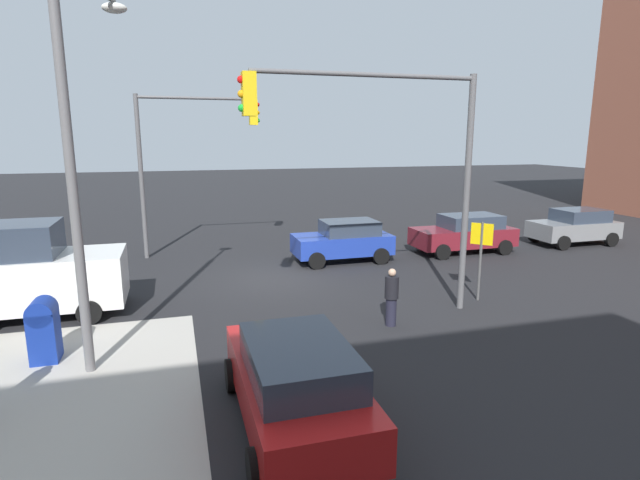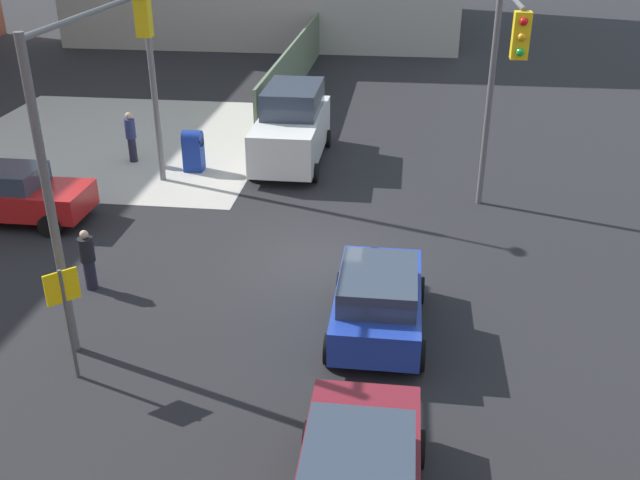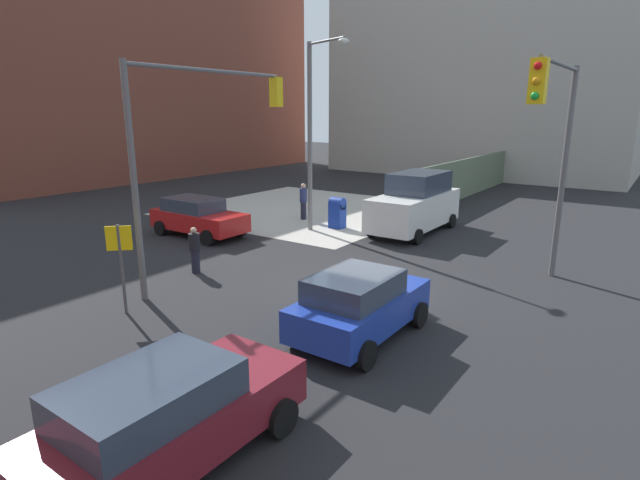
{
  "view_description": "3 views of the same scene",
  "coord_description": "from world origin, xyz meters",
  "px_view_note": "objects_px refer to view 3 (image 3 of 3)",
  "views": [
    {
      "loc": [
        3.29,
        16.58,
        4.87
      ],
      "look_at": [
        -0.99,
        2.02,
        1.72
      ],
      "focal_mm": 28.0,
      "sensor_mm": 36.0,
      "label": 1
    },
    {
      "loc": [
        -16.21,
        -2.12,
        8.64
      ],
      "look_at": [
        -2.0,
        -0.37,
        1.63
      ],
      "focal_mm": 40.0,
      "sensor_mm": 36.0,
      "label": 2
    },
    {
      "loc": [
        -12.48,
        -7.3,
        5.18
      ],
      "look_at": [
        0.1,
        1.64,
        1.21
      ],
      "focal_mm": 28.0,
      "sensor_mm": 36.0,
      "label": 3
    }
  ],
  "objects_px": {
    "sedan_maroon": "(166,416)",
    "traffic_signal_se_corner": "(556,134)",
    "traffic_signal_nw_corner": "(201,129)",
    "van_white_delivery": "(415,203)",
    "smokestack": "(265,72)",
    "pedestrian_waiting": "(195,250)",
    "pedestrian_crossing": "(303,201)",
    "street_lamp_corner": "(314,124)",
    "mailbox_blue": "(337,212)",
    "hatchback_blue": "(359,304)",
    "sedan_red": "(198,216)"
  },
  "relations": [
    {
      "from": "sedan_maroon",
      "to": "traffic_signal_se_corner",
      "type": "bearing_deg",
      "value": -13.95
    },
    {
      "from": "traffic_signal_nw_corner",
      "to": "van_white_delivery",
      "type": "height_order",
      "value": "traffic_signal_nw_corner"
    },
    {
      "from": "smokestack",
      "to": "pedestrian_waiting",
      "type": "height_order",
      "value": "smokestack"
    },
    {
      "from": "pedestrian_crossing",
      "to": "pedestrian_waiting",
      "type": "bearing_deg",
      "value": 19.67
    },
    {
      "from": "smokestack",
      "to": "pedestrian_waiting",
      "type": "xyz_separation_m",
      "value": [
        -31.82,
        -24.8,
        -8.53
      ]
    },
    {
      "from": "traffic_signal_se_corner",
      "to": "street_lamp_corner",
      "type": "xyz_separation_m",
      "value": [
        2.41,
        9.95,
        0.11
      ]
    },
    {
      "from": "mailbox_blue",
      "to": "smokestack",
      "type": "bearing_deg",
      "value": 46.62
    },
    {
      "from": "pedestrian_waiting",
      "to": "mailbox_blue",
      "type": "bearing_deg",
      "value": 144.3
    },
    {
      "from": "hatchback_blue",
      "to": "sedan_maroon",
      "type": "bearing_deg",
      "value": 179.69
    },
    {
      "from": "smokestack",
      "to": "traffic_signal_nw_corner",
      "type": "bearing_deg",
      "value": -141.34
    },
    {
      "from": "smokestack",
      "to": "pedestrian_crossing",
      "type": "bearing_deg",
      "value": -135.53
    },
    {
      "from": "traffic_signal_nw_corner",
      "to": "street_lamp_corner",
      "type": "height_order",
      "value": "street_lamp_corner"
    },
    {
      "from": "street_lamp_corner",
      "to": "pedestrian_waiting",
      "type": "bearing_deg",
      "value": -177.94
    },
    {
      "from": "sedan_maroon",
      "to": "van_white_delivery",
      "type": "bearing_deg",
      "value": 12.34
    },
    {
      "from": "traffic_signal_nw_corner",
      "to": "traffic_signal_se_corner",
      "type": "relative_size",
      "value": 1.0
    },
    {
      "from": "hatchback_blue",
      "to": "traffic_signal_se_corner",
      "type": "bearing_deg",
      "value": -25.59
    },
    {
      "from": "traffic_signal_nw_corner",
      "to": "traffic_signal_se_corner",
      "type": "height_order",
      "value": "same"
    },
    {
      "from": "street_lamp_corner",
      "to": "hatchback_blue",
      "type": "xyz_separation_m",
      "value": [
        -8.16,
        -7.2,
        -3.86
      ]
    },
    {
      "from": "street_lamp_corner",
      "to": "sedan_red",
      "type": "xyz_separation_m",
      "value": [
        -3.56,
        3.61,
        -3.86
      ]
    },
    {
      "from": "pedestrian_waiting",
      "to": "traffic_signal_nw_corner",
      "type": "bearing_deg",
      "value": 51.69
    },
    {
      "from": "traffic_signal_nw_corner",
      "to": "hatchback_blue",
      "type": "height_order",
      "value": "traffic_signal_nw_corner"
    },
    {
      "from": "traffic_signal_se_corner",
      "to": "hatchback_blue",
      "type": "height_order",
      "value": "traffic_signal_se_corner"
    },
    {
      "from": "smokestack",
      "to": "sedan_red",
      "type": "bearing_deg",
      "value": -143.51
    },
    {
      "from": "street_lamp_corner",
      "to": "hatchback_blue",
      "type": "relative_size",
      "value": 2.09
    },
    {
      "from": "street_lamp_corner",
      "to": "traffic_signal_se_corner",
      "type": "bearing_deg",
      "value": -103.63
    },
    {
      "from": "traffic_signal_nw_corner",
      "to": "pedestrian_waiting",
      "type": "height_order",
      "value": "traffic_signal_nw_corner"
    },
    {
      "from": "traffic_signal_nw_corner",
      "to": "hatchback_blue",
      "type": "relative_size",
      "value": 1.7
    },
    {
      "from": "traffic_signal_se_corner",
      "to": "pedestrian_waiting",
      "type": "relative_size",
      "value": 4.22
    },
    {
      "from": "street_lamp_corner",
      "to": "mailbox_blue",
      "type": "distance_m",
      "value": 4.12
    },
    {
      "from": "pedestrian_crossing",
      "to": "mailbox_blue",
      "type": "bearing_deg",
      "value": 81.6
    },
    {
      "from": "traffic_signal_nw_corner",
      "to": "sedan_red",
      "type": "xyz_separation_m",
      "value": [
        3.56,
        4.56,
        -3.84
      ]
    },
    {
      "from": "smokestack",
      "to": "mailbox_blue",
      "type": "height_order",
      "value": "smokestack"
    },
    {
      "from": "traffic_signal_se_corner",
      "to": "sedan_maroon",
      "type": "relative_size",
      "value": 1.51
    },
    {
      "from": "mailbox_blue",
      "to": "sedan_maroon",
      "type": "relative_size",
      "value": 0.33
    },
    {
      "from": "mailbox_blue",
      "to": "pedestrian_crossing",
      "type": "height_order",
      "value": "pedestrian_crossing"
    },
    {
      "from": "traffic_signal_se_corner",
      "to": "sedan_red",
      "type": "relative_size",
      "value": 1.5
    },
    {
      "from": "traffic_signal_se_corner",
      "to": "street_lamp_corner",
      "type": "bearing_deg",
      "value": 76.37
    },
    {
      "from": "hatchback_blue",
      "to": "sedan_red",
      "type": "relative_size",
      "value": 0.88
    },
    {
      "from": "pedestrian_crossing",
      "to": "hatchback_blue",
      "type": "bearing_deg",
      "value": 48.42
    },
    {
      "from": "sedan_maroon",
      "to": "van_white_delivery",
      "type": "height_order",
      "value": "van_white_delivery"
    },
    {
      "from": "traffic_signal_nw_corner",
      "to": "pedestrian_crossing",
      "type": "height_order",
      "value": "traffic_signal_nw_corner"
    },
    {
      "from": "sedan_red",
      "to": "pedestrian_crossing",
      "type": "bearing_deg",
      "value": -17.43
    },
    {
      "from": "mailbox_blue",
      "to": "sedan_red",
      "type": "distance_m",
      "value": 6.2
    },
    {
      "from": "hatchback_blue",
      "to": "sedan_red",
      "type": "bearing_deg",
      "value": 66.97
    },
    {
      "from": "van_white_delivery",
      "to": "pedestrian_waiting",
      "type": "relative_size",
      "value": 3.5
    },
    {
      "from": "mailbox_blue",
      "to": "sedan_red",
      "type": "height_order",
      "value": "sedan_red"
    },
    {
      "from": "pedestrian_crossing",
      "to": "traffic_signal_nw_corner",
      "type": "bearing_deg",
      "value": 23.78
    },
    {
      "from": "sedan_maroon",
      "to": "pedestrian_crossing",
      "type": "height_order",
      "value": "pedestrian_crossing"
    },
    {
      "from": "sedan_red",
      "to": "sedan_maroon",
      "type": "bearing_deg",
      "value": -132.98
    },
    {
      "from": "smokestack",
      "to": "pedestrian_waiting",
      "type": "relative_size",
      "value": 12.09
    }
  ]
}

